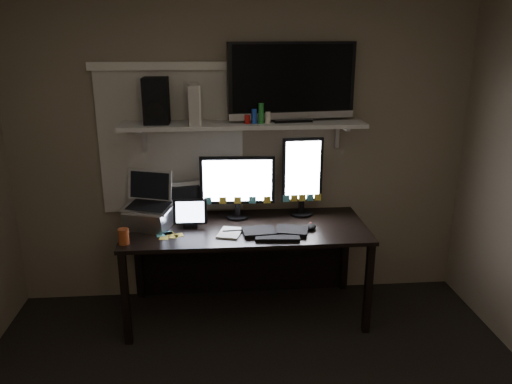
{
  "coord_description": "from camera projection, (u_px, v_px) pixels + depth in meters",
  "views": [
    {
      "loc": [
        -0.21,
        -2.04,
        2.09
      ],
      "look_at": [
        0.06,
        1.25,
        1.05
      ],
      "focal_mm": 35.0,
      "sensor_mm": 36.0,
      "label": 1
    }
  ],
  "objects": [
    {
      "name": "back_wall",
      "position": [
        242.0,
        148.0,
        3.92
      ],
      "size": [
        3.6,
        0.0,
        3.6
      ],
      "primitive_type": "plane",
      "rotation": [
        1.57,
        0.0,
        0.0
      ],
      "color": "#716451",
      "rests_on": "floor"
    },
    {
      "name": "window_blinds",
      "position": [
        171.0,
        143.0,
        3.85
      ],
      "size": [
        1.1,
        0.02,
        1.1
      ],
      "primitive_type": "cube",
      "color": "beige",
      "rests_on": "back_wall"
    },
    {
      "name": "desk",
      "position": [
        245.0,
        242.0,
        3.89
      ],
      "size": [
        1.8,
        0.75,
        0.73
      ],
      "color": "black",
      "rests_on": "floor"
    },
    {
      "name": "wall_shelf",
      "position": [
        243.0,
        124.0,
        3.69
      ],
      "size": [
        1.8,
        0.35,
        0.03
      ],
      "primitive_type": "cube",
      "color": "silver",
      "rests_on": "back_wall"
    },
    {
      "name": "monitor_landscape",
      "position": [
        237.0,
        187.0,
        3.83
      ],
      "size": [
        0.58,
        0.08,
        0.5
      ],
      "primitive_type": "cube",
      "rotation": [
        0.0,
        0.0,
        -0.04
      ],
      "color": "black",
      "rests_on": "desk"
    },
    {
      "name": "monitor_portrait",
      "position": [
        302.0,
        176.0,
        3.88
      ],
      "size": [
        0.32,
        0.07,
        0.63
      ],
      "primitive_type": "cube",
      "rotation": [
        0.0,
        0.0,
        0.04
      ],
      "color": "black",
      "rests_on": "desk"
    },
    {
      "name": "keyboard",
      "position": [
        275.0,
        231.0,
        3.59
      ],
      "size": [
        0.49,
        0.23,
        0.03
      ],
      "primitive_type": "cube",
      "rotation": [
        0.0,
        0.0,
        -0.09
      ],
      "color": "black",
      "rests_on": "desk"
    },
    {
      "name": "mouse",
      "position": [
        311.0,
        227.0,
        3.67
      ],
      "size": [
        0.1,
        0.12,
        0.04
      ],
      "primitive_type": "ellipsoid",
      "rotation": [
        0.0,
        0.0,
        -0.33
      ],
      "color": "black",
      "rests_on": "desk"
    },
    {
      "name": "notepad",
      "position": [
        230.0,
        233.0,
        3.59
      ],
      "size": [
        0.21,
        0.25,
        0.01
      ],
      "primitive_type": "cube",
      "rotation": [
        0.0,
        0.0,
        -0.28
      ],
      "color": "beige",
      "rests_on": "desk"
    },
    {
      "name": "tablet",
      "position": [
        190.0,
        213.0,
        3.69
      ],
      "size": [
        0.25,
        0.11,
        0.22
      ],
      "primitive_type": "cube",
      "rotation": [
        0.0,
        0.0,
        -0.01
      ],
      "color": "black",
      "rests_on": "desk"
    },
    {
      "name": "file_sorter",
      "position": [
        185.0,
        201.0,
        3.86
      ],
      "size": [
        0.24,
        0.15,
        0.28
      ],
      "primitive_type": "cube",
      "rotation": [
        0.0,
        0.0,
        0.23
      ],
      "color": "black",
      "rests_on": "desk"
    },
    {
      "name": "laptop",
      "position": [
        148.0,
        202.0,
        3.65
      ],
      "size": [
        0.43,
        0.39,
        0.4
      ],
      "primitive_type": "cube",
      "rotation": [
        0.0,
        0.0,
        -0.34
      ],
      "color": "silver",
      "rests_on": "desk"
    },
    {
      "name": "cup",
      "position": [
        124.0,
        236.0,
        3.4
      ],
      "size": [
        0.08,
        0.08,
        0.11
      ],
      "primitive_type": "cylinder",
      "rotation": [
        0.0,
        0.0,
        0.13
      ],
      "color": "#943D1B",
      "rests_on": "desk"
    },
    {
      "name": "sticky_notes",
      "position": [
        164.0,
        236.0,
        3.54
      ],
      "size": [
        0.28,
        0.21,
        0.0
      ],
      "primitive_type": null,
      "rotation": [
        0.0,
        0.0,
        -0.02
      ],
      "color": "yellow",
      "rests_on": "desk"
    },
    {
      "name": "tv",
      "position": [
        292.0,
        82.0,
        3.66
      ],
      "size": [
        0.97,
        0.29,
        0.57
      ],
      "primitive_type": "cube",
      "rotation": [
        0.0,
        0.0,
        0.12
      ],
      "color": "black",
      "rests_on": "wall_shelf"
    },
    {
      "name": "game_console",
      "position": [
        194.0,
        104.0,
        3.59
      ],
      "size": [
        0.1,
        0.24,
        0.28
      ],
      "primitive_type": "cube",
      "rotation": [
        0.0,
        0.0,
        0.11
      ],
      "color": "silver",
      "rests_on": "wall_shelf"
    },
    {
      "name": "speaker",
      "position": [
        156.0,
        101.0,
        3.6
      ],
      "size": [
        0.18,
        0.22,
        0.33
      ],
      "primitive_type": "cube",
      "rotation": [
        0.0,
        0.0,
        0.01
      ],
      "color": "black",
      "rests_on": "wall_shelf"
    },
    {
      "name": "bottles",
      "position": [
        258.0,
        113.0,
        3.62
      ],
      "size": [
        0.25,
        0.09,
        0.15
      ],
      "primitive_type": null,
      "rotation": [
        0.0,
        0.0,
        -0.15
      ],
      "color": "#A50F0C",
      "rests_on": "wall_shelf"
    }
  ]
}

